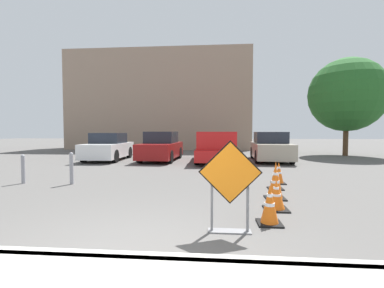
# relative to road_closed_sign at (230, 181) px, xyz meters

# --- Properties ---
(ground_plane) EXTENTS (96.00, 96.00, 0.00)m
(ground_plane) POSITION_rel_road_closed_sign_xyz_m (-1.35, 8.89, -0.82)
(ground_plane) COLOR #565451
(curb_lip) EXTENTS (27.97, 0.20, 0.14)m
(curb_lip) POSITION_rel_road_closed_sign_xyz_m (-1.35, -1.11, -0.75)
(curb_lip) COLOR #ADAAA3
(curb_lip) RESTS_ON ground_plane
(road_closed_sign) EXTENTS (1.00, 0.20, 1.47)m
(road_closed_sign) POSITION_rel_road_closed_sign_xyz_m (0.00, 0.00, 0.00)
(road_closed_sign) COLOR black
(road_closed_sign) RESTS_ON ground_plane
(traffic_cone_nearest) EXTENTS (0.41, 0.41, 0.69)m
(traffic_cone_nearest) POSITION_rel_road_closed_sign_xyz_m (0.71, 0.45, -0.49)
(traffic_cone_nearest) COLOR black
(traffic_cone_nearest) RESTS_ON ground_plane
(traffic_cone_second) EXTENTS (0.47, 0.47, 0.61)m
(traffic_cone_second) POSITION_rel_road_closed_sign_xyz_m (1.03, 1.30, -0.52)
(traffic_cone_second) COLOR black
(traffic_cone_second) RESTS_ON ground_plane
(traffic_cone_third) EXTENTS (0.46, 0.46, 0.82)m
(traffic_cone_third) POSITION_rel_road_closed_sign_xyz_m (1.22, 2.18, -0.42)
(traffic_cone_third) COLOR black
(traffic_cone_third) RESTS_ON ground_plane
(traffic_cone_fourth) EXTENTS (0.41, 0.41, 0.77)m
(traffic_cone_fourth) POSITION_rel_road_closed_sign_xyz_m (1.48, 3.24, -0.44)
(traffic_cone_fourth) COLOR black
(traffic_cone_fourth) RESTS_ON ground_plane
(traffic_cone_fifth) EXTENTS (0.40, 0.40, 0.68)m
(traffic_cone_fifth) POSITION_rel_road_closed_sign_xyz_m (1.76, 4.02, -0.49)
(traffic_cone_fifth) COLOR black
(traffic_cone_fifth) RESTS_ON ground_plane
(parked_car_nearest) EXTENTS (1.96, 4.09, 1.54)m
(parked_car_nearest) POSITION_rel_road_closed_sign_xyz_m (-6.19, 10.09, -0.11)
(parked_car_nearest) COLOR white
(parked_car_nearest) RESTS_ON ground_plane
(parked_car_second) EXTENTS (1.98, 4.22, 1.61)m
(parked_car_second) POSITION_rel_road_closed_sign_xyz_m (-3.16, 10.15, -0.08)
(parked_car_second) COLOR maroon
(parked_car_second) RESTS_ON ground_plane
(pickup_truck) EXTENTS (2.15, 5.39, 1.61)m
(pickup_truck) POSITION_rel_road_closed_sign_xyz_m (-0.13, 9.67, -0.10)
(pickup_truck) COLOR red
(pickup_truck) RESTS_ON ground_plane
(parked_car_third) EXTENTS (2.09, 4.30, 1.60)m
(parked_car_third) POSITION_rel_road_closed_sign_xyz_m (2.90, 10.39, -0.08)
(parked_car_third) COLOR #A39984
(parked_car_third) RESTS_ON ground_plane
(bollard_nearest) EXTENTS (0.12, 0.12, 0.98)m
(bollard_nearest) POSITION_rel_road_closed_sign_xyz_m (-4.56, 3.42, -0.30)
(bollard_nearest) COLOR gray
(bollard_nearest) RESTS_ON ground_plane
(bollard_second) EXTENTS (0.12, 0.12, 0.90)m
(bollard_second) POSITION_rel_road_closed_sign_xyz_m (-6.12, 3.42, -0.34)
(bollard_second) COLOR gray
(bollard_second) RESTS_ON ground_plane
(building_facade_backdrop) EXTENTS (16.81, 5.00, 9.00)m
(building_facade_backdrop) POSITION_rel_road_closed_sign_xyz_m (-5.33, 20.67, 3.68)
(building_facade_backdrop) COLOR gray
(building_facade_backdrop) RESTS_ON ground_plane
(street_tree_behind_lot) EXTENTS (4.83, 4.83, 6.47)m
(street_tree_behind_lot) POSITION_rel_road_closed_sign_xyz_m (8.60, 13.91, 3.23)
(street_tree_behind_lot) COLOR #513823
(street_tree_behind_lot) RESTS_ON ground_plane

